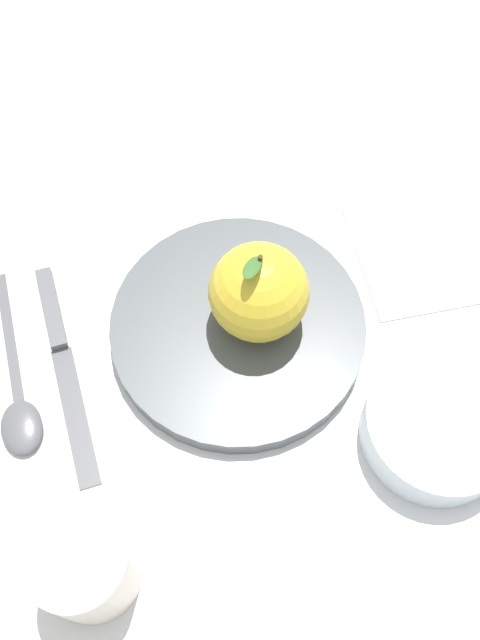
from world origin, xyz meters
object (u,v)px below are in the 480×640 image
Objects in this scene: apple at (259,292)px; knife at (61,351)px; spoon at (19,405)px; linen_napkin at (420,245)px; dinner_plate at (240,324)px; cup at (84,565)px; side_bowl at (439,426)px.

knife is (0.13, -0.12, -0.06)m from apple.
spoon is 1.09× the size of linen_napkin.
apple is 0.60× the size of spoon.
dinner_plate is 0.16m from knife.
knife is (-0.12, -0.15, -0.04)m from cup.
apple is 0.22m from spoon.
spoon is (-0.06, -0.14, -0.04)m from cup.
knife is at bearing -33.21° from linen_napkin.
side_bowl is 0.32m from knife.
apple is at bearing -23.05° from linen_napkin.
cup is at bearing -5.45° from linen_napkin.
dinner_plate is at bearing 149.18° from spoon.
linen_napkin is (-0.35, 0.18, -0.00)m from spoon.
spoon is 0.39m from linen_napkin.
cup is 0.52× the size of spoon.
linen_napkin is (-0.16, -0.11, -0.02)m from side_bowl.
cup is 0.41m from linen_napkin.
side_bowl reaches higher than spoon.
side_bowl is at bearing 96.19° from dinner_plate.
knife is at bearing -65.68° from side_bowl.
linen_napkin is at bearing 155.73° from dinner_plate.
side_bowl is (-0.01, 0.17, -0.04)m from apple.
side_bowl is 0.76× the size of spoon.
linen_napkin is at bearing 174.55° from cup.
dinner_plate is at bearing -169.91° from cup.
apple reaches higher than dinner_plate.
apple is 0.18m from side_bowl.
apple reaches higher than cup.
cup is at bearing 7.32° from apple.
dinner_plate is at bearing -83.81° from side_bowl.
knife is 0.35m from linen_napkin.
apple is 0.66× the size of linen_napkin.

